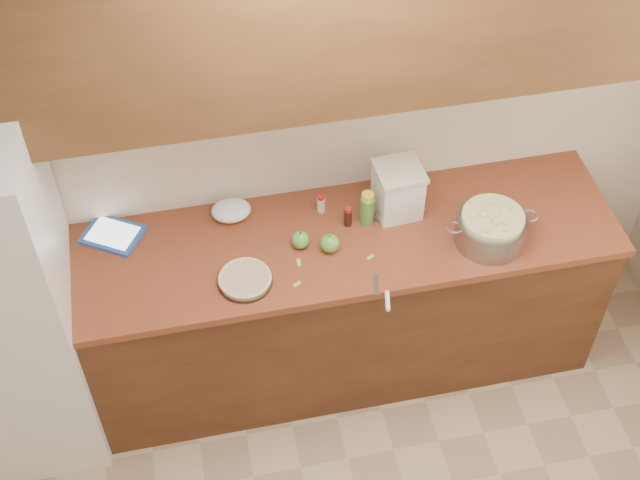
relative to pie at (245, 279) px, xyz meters
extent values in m
plane|color=white|center=(0.37, -1.31, 1.66)|extent=(3.60, 3.60, 0.00)
plane|color=beige|center=(0.37, 0.49, 0.36)|extent=(3.60, 0.00, 3.60)
cube|color=#572E18|center=(0.37, 0.17, -0.50)|extent=(2.60, 0.65, 0.88)
cube|color=#994F29|center=(0.37, 0.17, -0.04)|extent=(2.64, 0.68, 0.04)
cube|color=brown|center=(0.37, 0.32, 1.01)|extent=(2.60, 0.34, 0.70)
cylinder|color=silver|center=(0.00, 0.00, 0.00)|extent=(0.23, 0.23, 0.03)
cylinder|color=beige|center=(0.00, 0.00, 0.00)|extent=(0.21, 0.21, 0.03)
torus|color=beige|center=(0.00, 0.00, 0.01)|extent=(0.23, 0.23, 0.02)
cylinder|color=gray|center=(1.08, 0.02, 0.05)|extent=(0.31, 0.31, 0.13)
torus|color=gray|center=(0.91, 0.02, 0.10)|extent=(0.07, 0.07, 0.01)
torus|color=gray|center=(1.25, 0.02, 0.10)|extent=(0.07, 0.07, 0.01)
cylinder|color=#EFE7A1|center=(1.08, 0.02, 0.06)|extent=(0.27, 0.27, 0.14)
cube|color=white|center=(0.73, 0.28, 0.10)|extent=(0.20, 0.20, 0.23)
cube|color=beige|center=(0.73, 0.28, 0.22)|extent=(0.22, 0.22, 0.02)
cube|color=#2553B1|center=(-0.53, 0.38, -0.01)|extent=(0.31, 0.29, 0.02)
cube|color=white|center=(-0.53, 0.38, 0.00)|extent=(0.25, 0.23, 0.00)
cube|color=gray|center=(0.54, -0.13, -0.02)|extent=(0.04, 0.11, 0.00)
cylinder|color=white|center=(0.56, -0.23, -0.01)|extent=(0.04, 0.10, 0.02)
cylinder|color=#4C8C38|center=(0.58, 0.24, 0.05)|extent=(0.06, 0.06, 0.14)
cylinder|color=yellow|center=(0.58, 0.24, 0.14)|extent=(0.05, 0.05, 0.03)
cylinder|color=beige|center=(0.40, 0.35, 0.02)|extent=(0.04, 0.04, 0.08)
cylinder|color=red|center=(0.40, 0.35, 0.06)|extent=(0.03, 0.03, 0.02)
cylinder|color=black|center=(0.50, 0.24, 0.02)|extent=(0.04, 0.04, 0.09)
cylinder|color=red|center=(0.50, 0.24, 0.08)|extent=(0.03, 0.03, 0.02)
cylinder|color=silver|center=(0.67, 0.29, 0.01)|extent=(0.17, 0.17, 0.06)
torus|color=silver|center=(0.67, 0.29, 0.04)|extent=(0.18, 0.18, 0.01)
ellipsoid|color=white|center=(0.00, 0.40, 0.02)|extent=(0.21, 0.19, 0.07)
sphere|color=#53A135|center=(0.27, 0.15, 0.02)|extent=(0.08, 0.08, 0.08)
cylinder|color=#3F2D19|center=(0.27, 0.15, 0.07)|extent=(0.01, 0.01, 0.01)
sphere|color=#53A135|center=(0.39, 0.11, 0.02)|extent=(0.08, 0.08, 0.08)
cylinder|color=#3F2D19|center=(0.39, 0.11, 0.07)|extent=(0.01, 0.01, 0.01)
cube|color=#92C25E|center=(0.24, 0.06, -0.02)|extent=(0.02, 0.04, 0.00)
cube|color=#92C25E|center=(0.21, -0.05, -0.02)|extent=(0.04, 0.03, 0.00)
cube|color=#92C25E|center=(0.55, 0.03, -0.02)|extent=(0.04, 0.03, 0.00)
camera|label=1|loc=(-0.18, -2.40, 2.88)|focal=50.00mm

